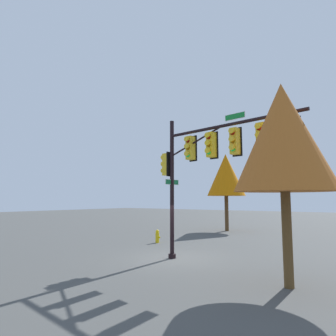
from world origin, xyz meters
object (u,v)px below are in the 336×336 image
object	(u,v)px
signal_pole_assembly	(211,154)
fire_hydrant	(157,236)
tree_near	(283,137)
tree_mid	(226,175)

from	to	relation	value
signal_pole_assembly	fire_hydrant	bearing A→B (deg)	146.82
fire_hydrant	tree_near	xyz separation A→B (m)	(9.34, -5.28, 4.46)
fire_hydrant	tree_mid	size ratio (longest dim) A/B	0.12
fire_hydrant	tree_near	size ratio (longest dim) A/B	0.12
fire_hydrant	tree_near	distance (m)	11.62
signal_pole_assembly	tree_near	bearing A→B (deg)	-22.20
fire_hydrant	tree_near	world-z (taller)	tree_near
signal_pole_assembly	tree_mid	bearing A→B (deg)	111.83
tree_near	signal_pole_assembly	bearing A→B (deg)	157.80
fire_hydrant	tree_near	bearing A→B (deg)	-29.48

